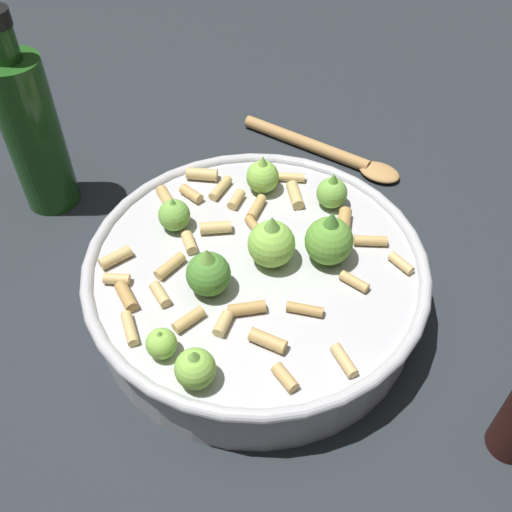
% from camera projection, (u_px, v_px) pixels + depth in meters
% --- Properties ---
extents(ground_plane, '(2.40, 2.40, 0.00)m').
position_uv_depth(ground_plane, '(256.00, 304.00, 0.61)').
color(ground_plane, '#23282D').
extents(cooking_pan, '(0.33, 0.33, 0.12)m').
position_uv_depth(cooking_pan, '(256.00, 279.00, 0.58)').
color(cooking_pan, '#B7B7BC').
rests_on(cooking_pan, ground).
extents(olive_oil_bottle, '(0.06, 0.06, 0.23)m').
position_uv_depth(olive_oil_bottle, '(32.00, 132.00, 0.64)').
color(olive_oil_bottle, '#1E4C19').
rests_on(olive_oil_bottle, ground).
extents(wooden_spoon, '(0.10, 0.22, 0.02)m').
position_uv_depth(wooden_spoon, '(329.00, 152.00, 0.76)').
color(wooden_spoon, '#B2844C').
rests_on(wooden_spoon, ground).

